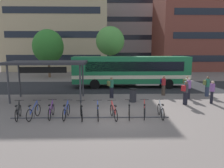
{
  "coord_description": "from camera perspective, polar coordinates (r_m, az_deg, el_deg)",
  "views": [
    {
      "loc": [
        -0.61,
        -12.23,
        4.09
      ],
      "look_at": [
        -0.2,
        4.39,
        1.25
      ],
      "focal_mm": 34.0,
      "sensor_mm": 36.0,
      "label": 1
    }
  ],
  "objects": [
    {
      "name": "parked_bicycle_purple_2",
      "position": [
        13.13,
        -16.01,
        -7.1
      ],
      "size": [
        0.52,
        1.72,
        0.99
      ],
      "rotation": [
        0.0,
        0.0,
        1.63
      ],
      "color": "black",
      "rests_on": "ground"
    },
    {
      "name": "building_right_wing",
      "position": [
        46.77,
        27.18,
        17.8
      ],
      "size": [
        23.41,
        10.31,
        23.03
      ],
      "color": "brown",
      "rests_on": "ground"
    },
    {
      "name": "commuter_olive_pack_6",
      "position": [
        17.36,
        -0.24,
        -0.55
      ],
      "size": [
        0.6,
        0.51,
        1.74
      ],
      "rotation": [
        0.0,
        0.0,
        0.45
      ],
      "color": "black",
      "rests_on": "ground"
    },
    {
      "name": "ground",
      "position": [
        12.91,
        1.38,
        -8.8
      ],
      "size": [
        200.0,
        200.0,
        0.0
      ],
      "primitive_type": "plane",
      "color": "#6B605B"
    },
    {
      "name": "parked_bicycle_black_0",
      "position": [
        13.61,
        -23.91,
        -6.98
      ],
      "size": [
        0.55,
        1.7,
        0.99
      ],
      "rotation": [
        0.0,
        0.0,
        1.77
      ],
      "color": "black",
      "rests_on": "ground"
    },
    {
      "name": "commuter_maroon_pack_2",
      "position": [
        17.37,
        25.35,
        -1.54
      ],
      "size": [
        0.52,
        0.61,
        1.71
      ],
      "rotation": [
        0.0,
        0.0,
        4.21
      ],
      "color": "black",
      "rests_on": "ground"
    },
    {
      "name": "bus_lane_asphalt",
      "position": [
        22.56,
        0.15,
        -0.75
      ],
      "size": [
        80.0,
        7.2,
        0.01
      ],
      "primitive_type": "cube",
      "color": "#232326",
      "rests_on": "ground"
    },
    {
      "name": "commuter_olive_pack_5",
      "position": [
        19.7,
        24.18,
        -0.24
      ],
      "size": [
        0.54,
        0.36,
        1.72
      ],
      "rotation": [
        0.0,
        0.0,
        6.22
      ],
      "color": "#2D3851",
      "rests_on": "ground"
    },
    {
      "name": "street_tree_0",
      "position": [
        31.01,
        -16.79,
        9.62
      ],
      "size": [
        4.23,
        4.23,
        6.62
      ],
      "color": "brown",
      "rests_on": "ground"
    },
    {
      "name": "street_tree_1",
      "position": [
        28.83,
        -0.5,
        11.46
      ],
      "size": [
        3.79,
        3.79,
        6.92
      ],
      "color": "brown",
      "rests_on": "ground"
    },
    {
      "name": "commuter_red_pack_1",
      "position": [
        16.24,
        19.14,
        -1.83
      ],
      "size": [
        0.61,
        0.53,
        1.73
      ],
      "rotation": [
        0.0,
        0.0,
        0.52
      ],
      "color": "black",
      "rests_on": "ground"
    },
    {
      "name": "bike_rack",
      "position": [
        12.72,
        -5.92,
        -8.68
      ],
      "size": [
        9.33,
        0.15,
        0.7
      ],
      "rotation": [
        0.0,
        0.0,
        -0.01
      ],
      "color": "#47474C",
      "rests_on": "ground"
    },
    {
      "name": "trash_bin",
      "position": [
        16.33,
        5.66,
        -3.0
      ],
      "size": [
        0.55,
        0.55,
        1.03
      ],
      "color": "#232328",
      "rests_on": "ground"
    },
    {
      "name": "building_left_wing",
      "position": [
        43.81,
        -14.0,
        17.0
      ],
      "size": [
        18.33,
        11.41,
        19.75
      ],
      "color": "tan",
      "rests_on": "ground"
    },
    {
      "name": "commuter_teal_pack_4",
      "position": [
        18.2,
        19.84,
        -0.69
      ],
      "size": [
        0.6,
        0.49,
        1.73
      ],
      "rotation": [
        0.0,
        0.0,
        5.86
      ],
      "color": "black",
      "rests_on": "ground"
    },
    {
      "name": "parked_bicycle_blue_1",
      "position": [
        13.31,
        -20.31,
        -7.11
      ],
      "size": [
        0.52,
        1.71,
        0.99
      ],
      "rotation": [
        0.0,
        0.0,
        1.42
      ],
      "color": "black",
      "rests_on": "ground"
    },
    {
      "name": "commuter_olive_pack_0",
      "position": [
        19.86,
        19.46,
        0.03
      ],
      "size": [
        0.54,
        0.37,
        1.65
      ],
      "rotation": [
        0.0,
        0.0,
        0.08
      ],
      "color": "#47382D",
      "rests_on": "ground"
    },
    {
      "name": "transit_shelter",
      "position": [
        17.3,
        -17.05,
        5.19
      ],
      "size": [
        6.13,
        3.06,
        3.06
      ],
      "rotation": [
        0.0,
        0.0,
        0.02
      ],
      "color": "#38383D",
      "rests_on": "ground"
    },
    {
      "name": "parked_bicycle_blue_5",
      "position": [
        12.53,
        -3.83,
        -7.54
      ],
      "size": [
        0.52,
        1.72,
        0.99
      ],
      "rotation": [
        0.0,
        0.0,
        1.64
      ],
      "color": "black",
      "rests_on": "ground"
    },
    {
      "name": "commuter_navy_pack_3",
      "position": [
        18.93,
        13.65,
        -0.02
      ],
      "size": [
        0.44,
        0.58,
        1.71
      ],
      "rotation": [
        0.0,
        0.0,
        4.99
      ],
      "color": "#47382D",
      "rests_on": "ground"
    },
    {
      "name": "parked_bicycle_red_6",
      "position": [
        12.48,
        0.44,
        -7.6
      ],
      "size": [
        0.57,
        1.69,
        0.99
      ],
      "rotation": [
        0.0,
        0.0,
        1.79
      ],
      "color": "black",
      "rests_on": "ground"
    },
    {
      "name": "parked_bicycle_black_7",
      "position": [
        12.67,
        4.63,
        -7.36
      ],
      "size": [
        0.52,
        1.72,
        0.99
      ],
      "rotation": [
        0.0,
        0.0,
        1.48
      ],
      "color": "black",
      "rests_on": "ground"
    },
    {
      "name": "building_centre_block",
      "position": [
        55.71,
        3.05,
        13.83
      ],
      "size": [
        17.94,
        10.71,
        16.25
      ],
      "color": "gray",
      "rests_on": "ground"
    },
    {
      "name": "city_bus",
      "position": [
        22.43,
        4.85,
        3.73
      ],
      "size": [
        12.05,
        2.67,
        3.2
      ],
      "rotation": [
        0.0,
        0.0,
        3.15
      ],
      "color": "#196B3D",
      "rests_on": "ground"
    },
    {
      "name": "parked_bicycle_blue_3",
      "position": [
        12.84,
        -12.19,
        -7.32
      ],
      "size": [
        0.52,
        1.72,
        0.99
      ],
      "rotation": [
        0.0,
        0.0,
        1.51
      ],
      "color": "black",
      "rests_on": "ground"
    },
    {
      "name": "parked_bicycle_red_8",
      "position": [
        12.83,
        8.68,
        -7.22
      ],
      "size": [
        0.52,
        1.71,
        0.99
      ],
      "rotation": [
        0.0,
        0.0,
        1.4
      ],
      "color": "black",
      "rests_on": "ground"
    },
    {
      "name": "parked_bicycle_silver_9",
      "position": [
        13.02,
        13.0,
        -7.11
      ],
      "size": [
        0.52,
        1.72,
        0.99
      ],
      "rotation": [
        0.0,
        0.0,
        1.54
      ],
      "color": "black",
      "rests_on": "ground"
    },
    {
      "name": "parked_bicycle_black_4",
      "position": [
        12.57,
        -8.25,
        -7.57
      ],
      "size": [
        0.52,
        1.7,
        0.99
      ],
      "rotation": [
        0.0,
        0.0,
        1.75
      ],
      "color": "black",
      "rests_on": "ground"
    }
  ]
}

